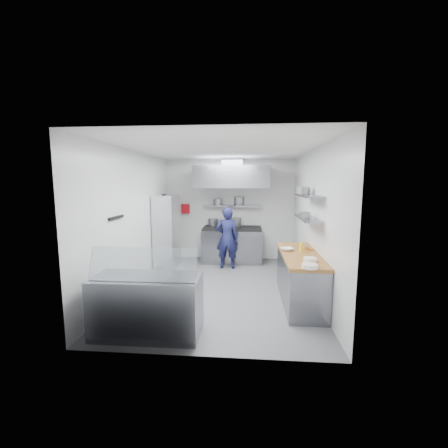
# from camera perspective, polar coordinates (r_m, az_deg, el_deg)

# --- Properties ---
(floor) EXTENTS (5.00, 5.00, 0.00)m
(floor) POSITION_cam_1_polar(r_m,az_deg,el_deg) (6.35, -0.46, -12.00)
(floor) COLOR #4E4E50
(floor) RESTS_ON ground
(ceiling) EXTENTS (5.00, 5.00, 0.00)m
(ceiling) POSITION_cam_1_polar(r_m,az_deg,el_deg) (6.00, -0.49, 14.01)
(ceiling) COLOR silver
(ceiling) RESTS_ON wall_back
(wall_back) EXTENTS (3.60, 2.80, 0.02)m
(wall_back) POSITION_cam_1_polar(r_m,az_deg,el_deg) (8.50, 1.07, 2.74)
(wall_back) COLOR white
(wall_back) RESTS_ON floor
(wall_front) EXTENTS (3.60, 2.80, 0.02)m
(wall_front) POSITION_cam_1_polar(r_m,az_deg,el_deg) (3.57, -4.18, -4.37)
(wall_front) COLOR white
(wall_front) RESTS_ON floor
(wall_left) EXTENTS (2.80, 5.00, 0.02)m
(wall_left) POSITION_cam_1_polar(r_m,az_deg,el_deg) (6.44, -16.65, 0.78)
(wall_left) COLOR white
(wall_left) RESTS_ON floor
(wall_right) EXTENTS (2.80, 5.00, 0.02)m
(wall_right) POSITION_cam_1_polar(r_m,az_deg,el_deg) (6.12, 16.55, 0.44)
(wall_right) COLOR white
(wall_right) RESTS_ON floor
(gas_range) EXTENTS (1.60, 0.80, 0.90)m
(gas_range) POSITION_cam_1_polar(r_m,az_deg,el_deg) (8.24, 1.57, -4.11)
(gas_range) COLOR gray
(gas_range) RESTS_ON floor
(cooktop) EXTENTS (1.57, 0.78, 0.06)m
(cooktop) POSITION_cam_1_polar(r_m,az_deg,el_deg) (8.15, 1.58, -0.81)
(cooktop) COLOR black
(cooktop) RESTS_ON gas_range
(stock_pot_left) EXTENTS (0.28, 0.28, 0.20)m
(stock_pot_left) POSITION_cam_1_polar(r_m,az_deg,el_deg) (8.42, -2.10, 0.36)
(stock_pot_left) COLOR slate
(stock_pot_left) RESTS_ON cooktop
(stock_pot_mid) EXTENTS (0.34, 0.34, 0.24)m
(stock_pot_mid) POSITION_cam_1_polar(r_m,az_deg,el_deg) (8.35, 2.12, 0.44)
(stock_pot_mid) COLOR slate
(stock_pot_mid) RESTS_ON cooktop
(over_range_shelf) EXTENTS (1.60, 0.30, 0.04)m
(over_range_shelf) POSITION_cam_1_polar(r_m,az_deg,el_deg) (8.32, 1.69, 3.46)
(over_range_shelf) COLOR gray
(over_range_shelf) RESTS_ON wall_back
(shelf_pot_a) EXTENTS (0.25, 0.25, 0.18)m
(shelf_pot_a) POSITION_cam_1_polar(r_m,az_deg,el_deg) (8.41, -1.15, 4.26)
(shelf_pot_a) COLOR slate
(shelf_pot_a) RESTS_ON over_range_shelf
(shelf_pot_b) EXTENTS (0.33, 0.33, 0.22)m
(shelf_pot_b) POSITION_cam_1_polar(r_m,az_deg,el_deg) (8.54, 2.93, 4.44)
(shelf_pot_b) COLOR slate
(shelf_pot_b) RESTS_ON over_range_shelf
(extractor_hood) EXTENTS (1.90, 1.15, 0.55)m
(extractor_hood) POSITION_cam_1_polar(r_m,az_deg,el_deg) (7.88, 1.55, 8.89)
(extractor_hood) COLOR gray
(extractor_hood) RESTS_ON wall_back
(hood_duct) EXTENTS (0.55, 0.55, 0.24)m
(hood_duct) POSITION_cam_1_polar(r_m,az_deg,el_deg) (8.12, 1.65, 11.54)
(hood_duct) COLOR slate
(hood_duct) RESTS_ON extractor_hood
(red_firebox) EXTENTS (0.22, 0.10, 0.26)m
(red_firebox) POSITION_cam_1_polar(r_m,az_deg,el_deg) (8.61, -7.30, 2.88)
(red_firebox) COLOR #B70E17
(red_firebox) RESTS_ON wall_back
(chef) EXTENTS (0.57, 0.38, 1.56)m
(chef) POSITION_cam_1_polar(r_m,az_deg,el_deg) (7.54, 0.58, -2.66)
(chef) COLOR #161944
(chef) RESTS_ON floor
(wire_rack) EXTENTS (0.50, 0.90, 1.85)m
(wire_rack) POSITION_cam_1_polar(r_m,az_deg,el_deg) (7.76, -10.82, -1.42)
(wire_rack) COLOR silver
(wire_rack) RESTS_ON floor
(rack_bin_a) EXTENTS (0.14, 0.18, 0.16)m
(rack_bin_a) POSITION_cam_1_polar(r_m,az_deg,el_deg) (7.47, -11.46, -2.76)
(rack_bin_a) COLOR white
(rack_bin_a) RESTS_ON wire_rack
(rack_bin_b) EXTENTS (0.13, 0.17, 0.15)m
(rack_bin_b) POSITION_cam_1_polar(r_m,az_deg,el_deg) (7.61, -11.09, 1.25)
(rack_bin_b) COLOR yellow
(rack_bin_b) RESTS_ON wire_rack
(rack_jar) EXTENTS (0.11, 0.11, 0.18)m
(rack_jar) POSITION_cam_1_polar(r_m,az_deg,el_deg) (7.36, -11.26, 4.93)
(rack_jar) COLOR black
(rack_jar) RESTS_ON wire_rack
(knife_strip) EXTENTS (0.04, 0.55, 0.05)m
(knife_strip) POSITION_cam_1_polar(r_m,az_deg,el_deg) (5.59, -19.82, 1.17)
(knife_strip) COLOR black
(knife_strip) RESTS_ON wall_left
(prep_counter_base) EXTENTS (0.62, 2.00, 0.84)m
(prep_counter_base) POSITION_cam_1_polar(r_m,az_deg,el_deg) (5.69, 14.19, -10.13)
(prep_counter_base) COLOR gray
(prep_counter_base) RESTS_ON floor
(prep_counter_top) EXTENTS (0.65, 2.04, 0.06)m
(prep_counter_top) POSITION_cam_1_polar(r_m,az_deg,el_deg) (5.57, 14.35, -5.73)
(prep_counter_top) COLOR olive
(prep_counter_top) RESTS_ON prep_counter_base
(plate_stack_a) EXTENTS (0.24, 0.24, 0.06)m
(plate_stack_a) POSITION_cam_1_polar(r_m,az_deg,el_deg) (4.65, 15.99, -7.72)
(plate_stack_a) COLOR white
(plate_stack_a) RESTS_ON prep_counter_top
(plate_stack_b) EXTENTS (0.21, 0.21, 0.06)m
(plate_stack_b) POSITION_cam_1_polar(r_m,az_deg,el_deg) (5.04, 16.08, -6.53)
(plate_stack_b) COLOR white
(plate_stack_b) RESTS_ON prep_counter_top
(copper_pan) EXTENTS (0.14, 0.14, 0.06)m
(copper_pan) POSITION_cam_1_polar(r_m,az_deg,el_deg) (5.87, 15.81, -4.49)
(copper_pan) COLOR #D0813A
(copper_pan) RESTS_ON prep_counter_top
(squeeze_bottle) EXTENTS (0.06, 0.06, 0.18)m
(squeeze_bottle) POSITION_cam_1_polar(r_m,az_deg,el_deg) (5.61, 14.44, -4.38)
(squeeze_bottle) COLOR yellow
(squeeze_bottle) RESTS_ON prep_counter_top
(mixing_bowl) EXTENTS (0.28, 0.28, 0.06)m
(mixing_bowl) POSITION_cam_1_polar(r_m,az_deg,el_deg) (5.71, 11.82, -4.72)
(mixing_bowl) COLOR white
(mixing_bowl) RESTS_ON prep_counter_top
(wall_shelf_lower) EXTENTS (0.30, 1.30, 0.04)m
(wall_shelf_lower) POSITION_cam_1_polar(r_m,az_deg,el_deg) (5.79, 15.63, 1.06)
(wall_shelf_lower) COLOR gray
(wall_shelf_lower) RESTS_ON wall_right
(wall_shelf_upper) EXTENTS (0.30, 1.30, 0.04)m
(wall_shelf_upper) POSITION_cam_1_polar(r_m,az_deg,el_deg) (5.75, 15.79, 5.22)
(wall_shelf_upper) COLOR gray
(wall_shelf_upper) RESTS_ON wall_right
(shelf_pot_c) EXTENTS (0.20, 0.20, 0.10)m
(shelf_pot_c) POSITION_cam_1_polar(r_m,az_deg,el_deg) (5.73, 15.17, 1.72)
(shelf_pot_c) COLOR slate
(shelf_pot_c) RESTS_ON wall_shelf_lower
(shelf_pot_d) EXTENTS (0.29, 0.29, 0.14)m
(shelf_pot_d) POSITION_cam_1_polar(r_m,az_deg,el_deg) (6.07, 14.70, 6.22)
(shelf_pot_d) COLOR slate
(shelf_pot_d) RESTS_ON wall_shelf_upper
(display_case) EXTENTS (1.50, 0.70, 0.85)m
(display_case) POSITION_cam_1_polar(r_m,az_deg,el_deg) (4.54, -14.36, -14.82)
(display_case) COLOR gray
(display_case) RESTS_ON floor
(display_glass) EXTENTS (1.47, 0.19, 0.42)m
(display_glass) POSITION_cam_1_polar(r_m,az_deg,el_deg) (4.22, -15.20, -7.31)
(display_glass) COLOR silver
(display_glass) RESTS_ON display_case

